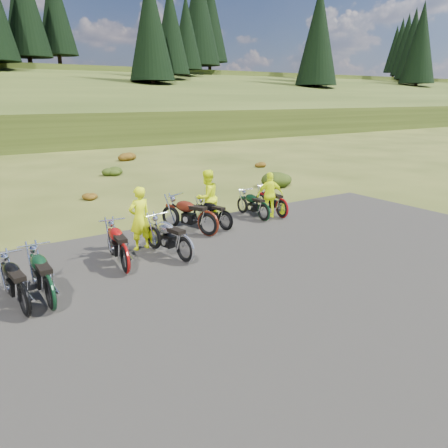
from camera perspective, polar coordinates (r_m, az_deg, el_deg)
ground at (r=11.51m, az=-1.97°, el=-5.27°), size 300.00×300.00×0.00m
gravel_pad at (r=9.99m, az=4.10°, el=-8.77°), size 20.00×12.00×0.04m
conifer_24 at (r=79.74m, az=-24.76°, el=24.97°), size 7.04×7.04×18.00m
conifer_25 at (r=86.86m, az=-21.25°, el=24.82°), size 6.60×6.60×17.00m
conifer_26 at (r=64.58m, az=-9.58°, el=24.20°), size 6.16×6.16×16.00m
conifer_27 at (r=72.61m, az=-7.01°, el=23.94°), size 5.72×5.72×15.00m
conifer_28 at (r=80.74m, az=-4.95°, el=23.70°), size 5.28×5.28×14.00m
conifer_29 at (r=89.45m, az=-3.33°, el=25.72°), size 7.92×7.92×20.00m
conifer_30 at (r=97.69m, az=-1.92°, el=25.34°), size 7.48×7.48×19.00m
conifer_31 at (r=81.02m, az=12.23°, el=22.98°), size 7.04×7.04×18.00m
conifer_32 at (r=89.53m, az=12.24°, el=22.75°), size 6.60×6.60×17.00m
conifer_33 at (r=98.04m, az=12.26°, el=22.56°), size 6.16×6.16×16.00m
conifer_34 at (r=106.54m, az=12.27°, el=22.40°), size 5.72×5.72×15.00m
conifer_35 at (r=115.05m, az=12.28°, el=22.27°), size 5.28×5.28×14.00m
conifer_36 at (r=123.86m, az=12.36°, el=23.31°), size 7.92×7.92×20.00m
conifer_37 at (r=112.08m, az=24.30°, el=20.79°), size 7.48×7.48×19.00m
conifer_38 at (r=120.44m, az=23.46°, el=20.80°), size 7.04×7.04×18.00m
conifer_39 at (r=128.82m, az=22.73°, el=20.81°), size 6.60×6.60×17.00m
conifer_40 at (r=137.22m, az=22.09°, el=20.81°), size 6.16×6.16×16.00m
conifer_41 at (r=145.56m, az=21.49°, el=20.50°), size 5.72×5.72×15.00m
shrub_4 at (r=19.48m, az=-17.32°, el=3.68°), size 0.77×0.77×0.45m
shrub_5 at (r=25.29m, az=-14.48°, el=6.84°), size 1.03×1.03×0.61m
shrub_6 at (r=31.19m, az=-12.69°, el=8.80°), size 1.30×1.30×0.77m
shrub_7 at (r=21.69m, az=7.01°, el=6.15°), size 1.56×1.56×0.92m
shrub_8 at (r=27.59m, az=4.49°, el=7.89°), size 0.77×0.77×0.45m
motorcycle_0 at (r=9.71m, az=-24.32°, el=-11.08°), size 0.88×2.08×1.06m
motorcycle_1 at (r=11.15m, az=-12.65°, el=-6.41°), size 0.95×2.20×1.12m
motorcycle_2 at (r=9.77m, az=-21.48°, el=-10.55°), size 0.74×2.14×1.12m
motorcycle_3 at (r=11.59m, az=-5.06°, el=-5.17°), size 1.07×2.24×1.13m
motorcycle_4 at (r=13.70m, az=-2.06°, el=-1.70°), size 1.58×2.43×1.21m
motorcycle_5 at (r=14.29m, az=0.19°, el=-0.92°), size 1.00×1.95×0.98m
motorcycle_6 at (r=15.88m, az=7.54°, el=0.70°), size 0.78×2.04×1.05m
motorcycle_7 at (r=15.41m, az=5.19°, el=0.29°), size 0.66×1.89×0.98m
person_middle at (r=12.51m, az=-10.95°, el=0.60°), size 0.72×0.53×1.82m
person_right_a at (r=14.79m, az=-2.24°, el=3.40°), size 1.05×0.90×1.86m
person_right_b at (r=15.75m, az=6.02°, el=3.69°), size 1.04×0.71×1.64m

